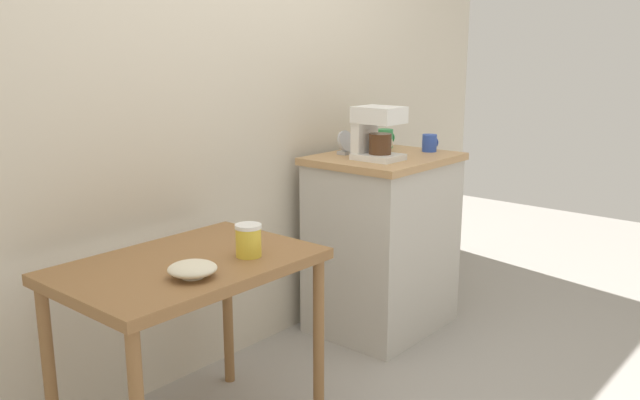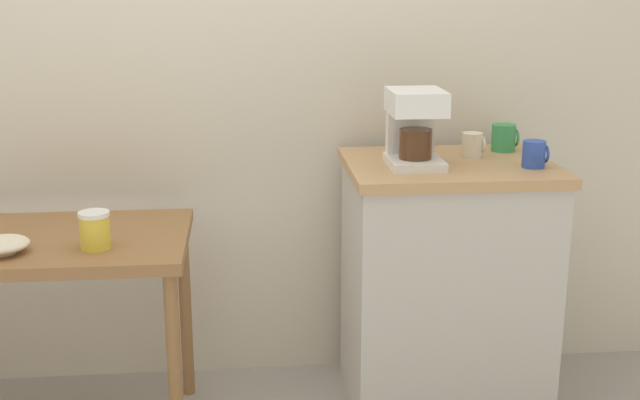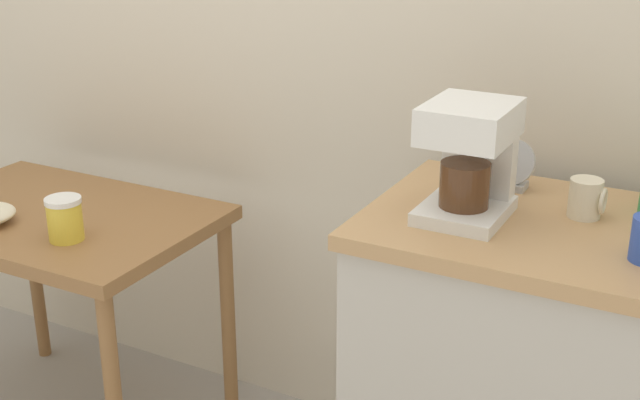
{
  "view_description": "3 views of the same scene",
  "coord_description": "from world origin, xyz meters",
  "px_view_note": "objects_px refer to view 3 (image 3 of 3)",
  "views": [
    {
      "loc": [
        -1.94,
        -1.81,
        1.46
      ],
      "look_at": [
        0.11,
        -0.07,
        0.84
      ],
      "focal_mm": 36.7,
      "sensor_mm": 36.0,
      "label": 1
    },
    {
      "loc": [
        0.09,
        -2.63,
        1.55
      ],
      "look_at": [
        0.34,
        0.01,
        0.82
      ],
      "focal_mm": 45.74,
      "sensor_mm": 36.0,
      "label": 2
    },
    {
      "loc": [
        1.2,
        -1.68,
        1.64
      ],
      "look_at": [
        0.32,
        -0.02,
        0.92
      ],
      "focal_mm": 47.73,
      "sensor_mm": 36.0,
      "label": 3
    }
  ],
  "objects_px": {
    "coffee_maker": "(471,154)",
    "table_clock": "(512,167)",
    "mug_small_cream": "(586,198)",
    "canister_enamel": "(65,219)"
  },
  "relations": [
    {
      "from": "mug_small_cream",
      "to": "table_clock",
      "type": "xyz_separation_m",
      "value": [
        -0.2,
        0.1,
        0.01
      ]
    },
    {
      "from": "canister_enamel",
      "to": "table_clock",
      "type": "height_order",
      "value": "table_clock"
    },
    {
      "from": "canister_enamel",
      "to": "mug_small_cream",
      "type": "xyz_separation_m",
      "value": [
        1.28,
        0.3,
        0.19
      ]
    },
    {
      "from": "canister_enamel",
      "to": "mug_small_cream",
      "type": "distance_m",
      "value": 1.33
    },
    {
      "from": "coffee_maker",
      "to": "mug_small_cream",
      "type": "xyz_separation_m",
      "value": [
        0.24,
        0.11,
        -0.1
      ]
    },
    {
      "from": "coffee_maker",
      "to": "table_clock",
      "type": "distance_m",
      "value": 0.23
    },
    {
      "from": "table_clock",
      "to": "mug_small_cream",
      "type": "bearing_deg",
      "value": -27.55
    },
    {
      "from": "coffee_maker",
      "to": "mug_small_cream",
      "type": "height_order",
      "value": "coffee_maker"
    },
    {
      "from": "canister_enamel",
      "to": "mug_small_cream",
      "type": "relative_size",
      "value": 1.36
    },
    {
      "from": "mug_small_cream",
      "to": "canister_enamel",
      "type": "bearing_deg",
      "value": -166.91
    }
  ]
}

